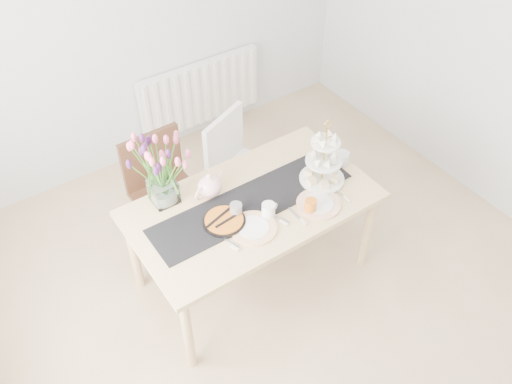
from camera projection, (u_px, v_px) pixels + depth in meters
room_shell at (315, 178)px, 2.87m from camera, size 4.50×4.50×4.50m
radiator at (201, 93)px, 4.97m from camera, size 1.20×0.08×0.60m
dining_table at (252, 211)px, 3.57m from camera, size 1.60×0.90×0.75m
chair_brown at (162, 185)px, 3.94m from camera, size 0.47×0.47×0.93m
chair_white at (238, 162)px, 4.13m from camera, size 0.60×0.60×0.92m
table_runner at (252, 202)px, 3.51m from camera, size 1.40×0.35×0.01m
tulip_vase at (159, 163)px, 3.31m from camera, size 0.60×0.60×0.50m
cake_stand at (323, 166)px, 3.58m from camera, size 0.30×0.30×0.45m
teapot at (210, 186)px, 3.51m from camera, size 0.31×0.28×0.17m
cream_jug at (342, 158)px, 3.76m from camera, size 0.10×0.10×0.09m
tart_tin at (224, 221)px, 3.38m from camera, size 0.27×0.27×0.03m
mug_grey at (236, 210)px, 3.40m from camera, size 0.11×0.11×0.09m
mug_white at (268, 211)px, 3.39m from camera, size 0.10×0.10×0.10m
mug_orange at (310, 206)px, 3.43m from camera, size 0.11×0.11×0.09m
plate_left at (253, 228)px, 3.34m from camera, size 0.37×0.37×0.02m
plate_right at (319, 204)px, 3.50m from camera, size 0.31×0.31×0.02m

